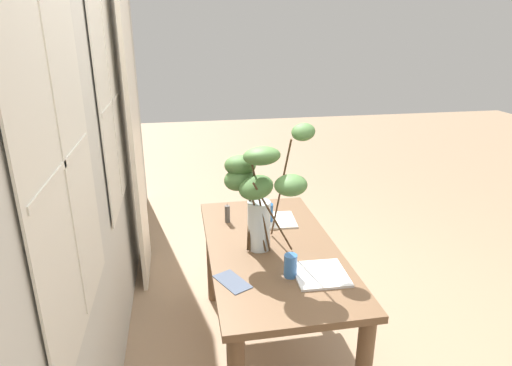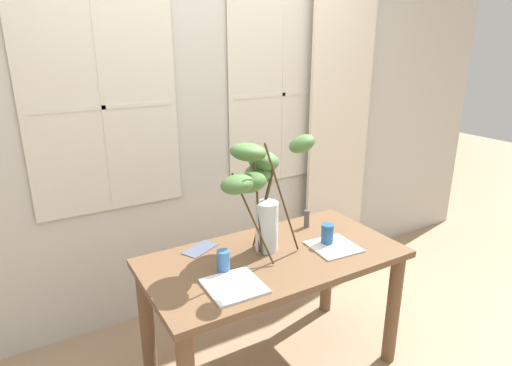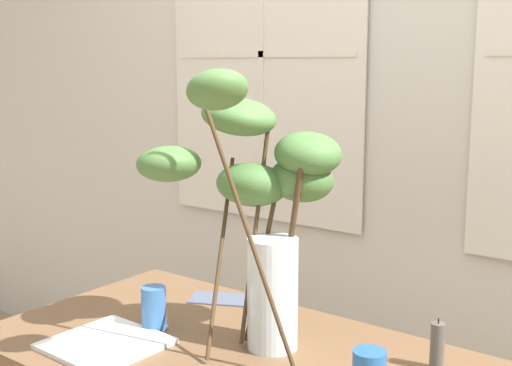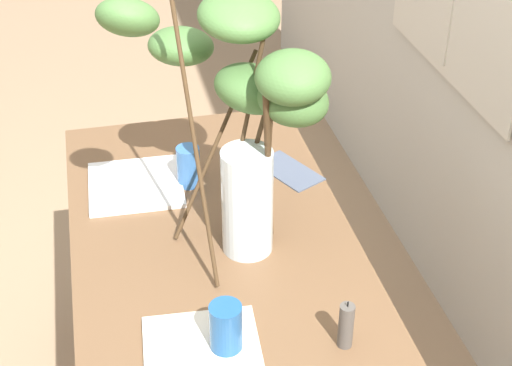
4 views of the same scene
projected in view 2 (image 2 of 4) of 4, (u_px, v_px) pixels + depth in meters
back_wall_with_windows at (198, 95)px, 2.83m from camera, size 5.51×0.14×2.96m
curtain_sheer_side at (340, 121)px, 3.32m from camera, size 0.57×0.03×2.46m
dining_table at (274, 277)px, 2.34m from camera, size 1.39×0.71×0.73m
vase_with_branches at (259, 185)px, 2.23m from camera, size 0.49×0.53×0.71m
drinking_glass_blue_left at (223, 262)px, 2.11m from camera, size 0.06×0.06×0.12m
drinking_glass_blue_right at (327, 234)px, 2.41m from camera, size 0.07×0.07×0.12m
plate_square_left at (234, 286)px, 2.00m from camera, size 0.26×0.26×0.01m
plate_square_right at (334, 247)px, 2.38m from camera, size 0.26×0.26×0.01m
napkin_folded at (200, 249)px, 2.37m from camera, size 0.23×0.18×0.00m
pillar_candle at (307, 219)px, 2.63m from camera, size 0.03×0.03×0.12m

